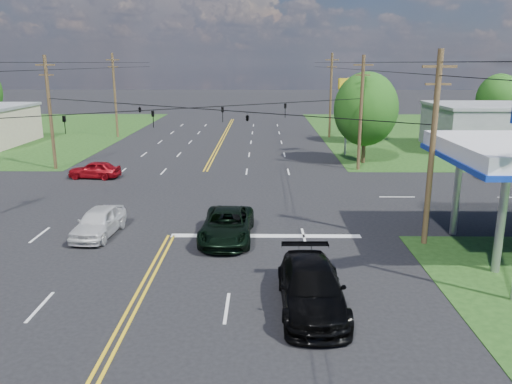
{
  "coord_description": "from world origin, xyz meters",
  "views": [
    {
      "loc": [
        4.81,
        -20.87,
        8.87
      ],
      "look_at": [
        4.46,
        6.0,
        1.89
      ],
      "focal_mm": 35.0,
      "sensor_mm": 36.0,
      "label": 1
    }
  ],
  "objects_px": {
    "tree_right_a": "(366,109)",
    "tree_right_b": "(366,105)",
    "retail_ne": "(501,128)",
    "pole_left_far": "(115,94)",
    "pole_right_far": "(331,95)",
    "pickup_dkgreen": "(227,225)",
    "pickup_white": "(99,222)",
    "pole_se": "(432,147)",
    "pole_nw": "(50,111)",
    "tree_far_r": "(499,99)",
    "pole_ne": "(361,112)",
    "suv_black": "(312,288)"
  },
  "relations": [
    {
      "from": "tree_right_a",
      "to": "tree_right_b",
      "type": "distance_m",
      "value": 12.27
    },
    {
      "from": "retail_ne",
      "to": "pickup_dkgreen",
      "type": "xyz_separation_m",
      "value": [
        -27.0,
        -28.5,
        -1.43
      ]
    },
    {
      "from": "pole_se",
      "to": "pickup_dkgreen",
      "type": "xyz_separation_m",
      "value": [
        -10.0,
        0.5,
        -4.15
      ]
    },
    {
      "from": "tree_right_b",
      "to": "pole_ne",
      "type": "bearing_deg",
      "value": -103.13
    },
    {
      "from": "suv_black",
      "to": "pickup_white",
      "type": "distance_m",
      "value": 13.13
    },
    {
      "from": "pole_se",
      "to": "tree_right_a",
      "type": "distance_m",
      "value": 21.02
    },
    {
      "from": "pole_se",
      "to": "pole_left_far",
      "type": "relative_size",
      "value": 0.95
    },
    {
      "from": "pole_ne",
      "to": "retail_ne",
      "type": "bearing_deg",
      "value": 32.91
    },
    {
      "from": "pole_left_far",
      "to": "suv_black",
      "type": "xyz_separation_m",
      "value": [
        19.64,
        -43.98,
        -4.33
      ]
    },
    {
      "from": "tree_right_a",
      "to": "pickup_white",
      "type": "height_order",
      "value": "tree_right_a"
    },
    {
      "from": "pickup_white",
      "to": "pole_se",
      "type": "bearing_deg",
      "value": 1.13
    },
    {
      "from": "pole_se",
      "to": "tree_right_a",
      "type": "relative_size",
      "value": 1.16
    },
    {
      "from": "pole_right_far",
      "to": "pole_se",
      "type": "bearing_deg",
      "value": -90.0
    },
    {
      "from": "pole_right_far",
      "to": "tree_right_b",
      "type": "distance_m",
      "value": 5.4
    },
    {
      "from": "tree_right_b",
      "to": "tree_far_r",
      "type": "height_order",
      "value": "tree_far_r"
    },
    {
      "from": "pole_left_far",
      "to": "pole_right_far",
      "type": "relative_size",
      "value": 1.0
    },
    {
      "from": "pickup_dkgreen",
      "to": "suv_black",
      "type": "bearing_deg",
      "value": -62.36
    },
    {
      "from": "pole_left_far",
      "to": "suv_black",
      "type": "bearing_deg",
      "value": -65.94
    },
    {
      "from": "pole_ne",
      "to": "suv_black",
      "type": "distance_m",
      "value": 26.1
    },
    {
      "from": "pole_se",
      "to": "pole_nw",
      "type": "relative_size",
      "value": 1.0
    },
    {
      "from": "tree_right_a",
      "to": "pickup_dkgreen",
      "type": "relative_size",
      "value": 1.48
    },
    {
      "from": "retail_ne",
      "to": "pickup_white",
      "type": "xyz_separation_m",
      "value": [
        -33.8,
        -28.0,
        -1.44
      ]
    },
    {
      "from": "tree_far_r",
      "to": "pickup_dkgreen",
      "type": "height_order",
      "value": "tree_far_r"
    },
    {
      "from": "pole_right_far",
      "to": "pole_left_far",
      "type": "bearing_deg",
      "value": 180.0
    },
    {
      "from": "tree_far_r",
      "to": "suv_black",
      "type": "height_order",
      "value": "tree_far_r"
    },
    {
      "from": "tree_right_a",
      "to": "suv_black",
      "type": "bearing_deg",
      "value": -104.75
    },
    {
      "from": "pole_se",
      "to": "pickup_dkgreen",
      "type": "distance_m",
      "value": 10.84
    },
    {
      "from": "pole_left_far",
      "to": "pickup_white",
      "type": "height_order",
      "value": "pole_left_far"
    },
    {
      "from": "tree_right_b",
      "to": "suv_black",
      "type": "bearing_deg",
      "value": -103.86
    },
    {
      "from": "pole_left_far",
      "to": "pole_right_far",
      "type": "xyz_separation_m",
      "value": [
        26.0,
        0.0,
        0.0
      ]
    },
    {
      "from": "pole_left_far",
      "to": "tree_far_r",
      "type": "height_order",
      "value": "pole_left_far"
    },
    {
      "from": "tree_far_r",
      "to": "tree_right_a",
      "type": "bearing_deg",
      "value": -138.01
    },
    {
      "from": "pole_left_far",
      "to": "tree_right_b",
      "type": "bearing_deg",
      "value": -7.72
    },
    {
      "from": "pickup_dkgreen",
      "to": "suv_black",
      "type": "relative_size",
      "value": 0.96
    },
    {
      "from": "retail_ne",
      "to": "pole_left_far",
      "type": "bearing_deg",
      "value": 169.46
    },
    {
      "from": "tree_right_b",
      "to": "tree_far_r",
      "type": "bearing_deg",
      "value": 18.92
    },
    {
      "from": "tree_far_r",
      "to": "pole_nw",
      "type": "bearing_deg",
      "value": -155.92
    },
    {
      "from": "pole_se",
      "to": "pole_left_far",
      "type": "height_order",
      "value": "pole_left_far"
    },
    {
      "from": "tree_right_b",
      "to": "pole_right_far",
      "type": "bearing_deg",
      "value": 131.19
    },
    {
      "from": "pole_nw",
      "to": "pickup_white",
      "type": "height_order",
      "value": "pole_nw"
    },
    {
      "from": "retail_ne",
      "to": "tree_right_b",
      "type": "xyz_separation_m",
      "value": [
        -13.5,
        4.0,
        2.02
      ]
    },
    {
      "from": "retail_ne",
      "to": "pole_nw",
      "type": "bearing_deg",
      "value": -165.65
    },
    {
      "from": "tree_right_b",
      "to": "pickup_dkgreen",
      "type": "bearing_deg",
      "value": -112.56
    },
    {
      "from": "pole_ne",
      "to": "suv_black",
      "type": "relative_size",
      "value": 1.65
    },
    {
      "from": "pole_nw",
      "to": "pole_left_far",
      "type": "bearing_deg",
      "value": 90.0
    },
    {
      "from": "retail_ne",
      "to": "tree_right_a",
      "type": "distance_m",
      "value": 18.09
    },
    {
      "from": "pole_se",
      "to": "pickup_white",
      "type": "height_order",
      "value": "pole_se"
    },
    {
      "from": "pickup_white",
      "to": "pole_left_far",
      "type": "bearing_deg",
      "value": 108.87
    },
    {
      "from": "pole_ne",
      "to": "tree_right_b",
      "type": "height_order",
      "value": "pole_ne"
    },
    {
      "from": "tree_right_b",
      "to": "suv_black",
      "type": "height_order",
      "value": "tree_right_b"
    }
  ]
}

